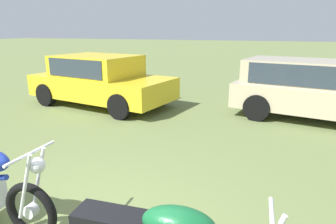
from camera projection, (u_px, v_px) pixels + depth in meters
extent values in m
torus|color=black|center=(31.00, 211.00, 3.12)|extent=(0.64, 0.10, 0.64)
cylinder|color=silver|center=(31.00, 211.00, 3.12)|extent=(0.14, 0.10, 0.14)
cylinder|color=silver|center=(38.00, 179.00, 3.09)|extent=(0.27, 0.04, 0.74)
cylinder|color=silver|center=(25.00, 187.00, 2.93)|extent=(0.27, 0.04, 0.74)
cylinder|color=silver|center=(31.00, 153.00, 2.91)|extent=(0.05, 0.64, 0.03)
sphere|color=silver|center=(37.00, 165.00, 2.92)|extent=(0.16, 0.16, 0.16)
ellipsoid|color=#14592D|center=(179.00, 224.00, 2.02)|extent=(0.54, 0.30, 0.24)
cube|color=black|center=(114.00, 219.00, 2.17)|extent=(0.62, 0.28, 0.10)
cube|color=gold|center=(102.00, 86.00, 8.65)|extent=(4.36, 2.52, 0.60)
cube|color=gold|center=(97.00, 66.00, 8.57)|extent=(2.51, 2.03, 0.60)
cube|color=#2D3842|center=(97.00, 65.00, 8.56)|extent=(2.18, 2.01, 0.48)
cylinder|color=black|center=(158.00, 94.00, 8.78)|extent=(0.67, 0.32, 0.64)
cylinder|color=black|center=(120.00, 106.00, 7.33)|extent=(0.67, 0.32, 0.64)
cylinder|color=black|center=(90.00, 85.00, 10.10)|extent=(0.67, 0.32, 0.64)
cylinder|color=black|center=(46.00, 95.00, 8.65)|extent=(0.67, 0.32, 0.64)
cube|color=#BCAD8C|center=(323.00, 98.00, 7.19)|extent=(4.34, 2.44, 0.60)
cube|color=#BCAD8C|center=(308.00, 73.00, 7.23)|extent=(3.10, 2.05, 0.60)
cube|color=#2D3842|center=(308.00, 72.00, 7.22)|extent=(2.68, 2.01, 0.48)
cylinder|color=black|center=(272.00, 95.00, 8.59)|extent=(0.67, 0.33, 0.64)
cylinder|color=black|center=(257.00, 107.00, 7.23)|extent=(0.67, 0.33, 0.64)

